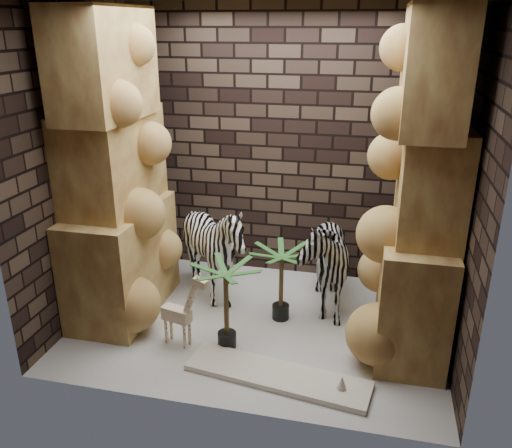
% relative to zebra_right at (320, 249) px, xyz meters
% --- Properties ---
extents(floor, '(3.50, 3.50, 0.00)m').
position_rel_zebra_right_xyz_m(floor, '(-0.53, -0.52, -0.64)').
color(floor, silver).
rests_on(floor, ground).
extents(wall_back, '(3.50, 0.00, 3.50)m').
position_rel_zebra_right_xyz_m(wall_back, '(-0.53, 0.73, 0.86)').
color(wall_back, black).
rests_on(wall_back, ground).
extents(wall_front, '(3.50, 0.00, 3.50)m').
position_rel_zebra_right_xyz_m(wall_front, '(-0.53, -1.77, 0.86)').
color(wall_front, black).
rests_on(wall_front, ground).
extents(wall_left, '(0.00, 3.00, 3.00)m').
position_rel_zebra_right_xyz_m(wall_left, '(-2.28, -0.52, 0.86)').
color(wall_left, black).
rests_on(wall_left, ground).
extents(wall_right, '(0.00, 3.00, 3.00)m').
position_rel_zebra_right_xyz_m(wall_right, '(1.22, -0.52, 0.86)').
color(wall_right, black).
rests_on(wall_right, ground).
extents(rock_pillar_left, '(0.68, 1.30, 3.00)m').
position_rel_zebra_right_xyz_m(rock_pillar_left, '(-1.93, -0.52, 0.86)').
color(rock_pillar_left, '#E0CE6F').
rests_on(rock_pillar_left, floor).
extents(rock_pillar_right, '(0.58, 1.25, 3.00)m').
position_rel_zebra_right_xyz_m(rock_pillar_right, '(0.89, -0.52, 0.86)').
color(rock_pillar_right, '#E0CE6F').
rests_on(rock_pillar_right, floor).
extents(zebra_right, '(0.81, 1.18, 1.27)m').
position_rel_zebra_right_xyz_m(zebra_right, '(0.00, 0.00, 0.00)').
color(zebra_right, white).
rests_on(zebra_right, floor).
extents(zebra_left, '(0.95, 1.17, 1.06)m').
position_rel_zebra_right_xyz_m(zebra_left, '(-1.07, -0.16, -0.11)').
color(zebra_left, white).
rests_on(zebra_left, floor).
extents(giraffe_toy, '(0.43, 0.23, 0.80)m').
position_rel_zebra_right_xyz_m(giraffe_toy, '(-1.17, -1.01, -0.24)').
color(giraffe_toy, '#FCE6C0').
rests_on(giraffe_toy, floor).
extents(palm_front, '(0.36, 0.36, 0.77)m').
position_rel_zebra_right_xyz_m(palm_front, '(-0.33, -0.36, -0.25)').
color(palm_front, '#18481F').
rests_on(palm_front, floor).
extents(palm_back, '(0.36, 0.36, 0.84)m').
position_rel_zebra_right_xyz_m(palm_back, '(-0.72, -0.96, -0.22)').
color(palm_back, '#18481F').
rests_on(palm_back, floor).
extents(surfboard, '(1.59, 0.60, 0.05)m').
position_rel_zebra_right_xyz_m(surfboard, '(-0.18, -1.30, -0.61)').
color(surfboard, silver).
rests_on(surfboard, floor).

